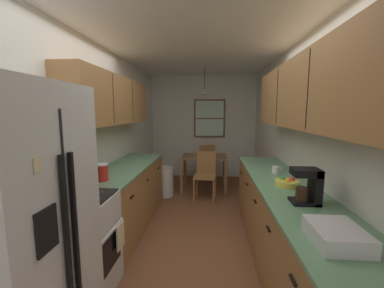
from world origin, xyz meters
TOP-DOWN VIEW (x-y plane):
  - ground_plane at (0.00, 1.00)m, footprint 12.00×12.00m
  - wall_left at (-1.35, 1.00)m, footprint 0.10×9.00m
  - wall_right at (1.35, 1.00)m, footprint 0.10×9.00m
  - wall_back at (0.00, 3.65)m, footprint 4.40×0.10m
  - ceiling_slab at (0.00, 1.00)m, footprint 4.40×9.00m
  - refrigerator at (-0.94, -1.30)m, footprint 0.74×0.78m
  - stove_range at (-0.99, -0.58)m, footprint 0.66×0.61m
  - microwave_over_range at (-1.11, -0.58)m, footprint 0.39×0.64m
  - counter_left at (-1.00, 0.77)m, footprint 0.64×2.10m
  - upper_cabinets_left at (-1.14, 0.72)m, footprint 0.33×2.18m
  - counter_right at (1.00, 0.05)m, footprint 0.64×3.12m
  - upper_cabinets_right at (1.14, -0.00)m, footprint 0.33×2.80m
  - dining_table at (0.06, 2.56)m, footprint 0.95×0.71m
  - dining_chair_near at (0.10, 2.00)m, footprint 0.44×0.44m
  - dining_chair_far at (0.10, 3.12)m, footprint 0.45×0.45m
  - pendant_light at (0.06, 2.56)m, footprint 0.26×0.26m
  - back_window at (0.16, 3.58)m, footprint 0.77×0.05m
  - trash_bin at (-0.70, 2.06)m, footprint 0.33×0.33m
  - storage_canister at (-1.00, 0.02)m, footprint 0.13×0.13m
  - dish_towel at (-0.64, -0.43)m, footprint 0.02×0.16m
  - coffee_maker at (1.03, -0.49)m, footprint 0.22×0.18m
  - mug_by_coffeemaker at (1.02, 0.53)m, footprint 0.12×0.08m
  - fruit_bowl at (1.00, -0.01)m, footprint 0.25×0.25m
  - dish_rack at (0.95, -1.12)m, footprint 0.28×0.34m
  - table_serving_bowl at (0.06, 2.52)m, footprint 0.18×0.18m

SIDE VIEW (x-z plane):
  - ground_plane at x=0.00m, z-range 0.00..0.00m
  - trash_bin at x=-0.70m, z-range 0.00..0.58m
  - counter_right at x=1.00m, z-range 0.00..0.90m
  - counter_left at x=-1.00m, z-range 0.00..0.90m
  - stove_range at x=-0.99m, z-range -0.08..1.02m
  - dish_towel at x=-0.64m, z-range 0.38..0.62m
  - dining_chair_near at x=0.10m, z-range 0.05..0.95m
  - dining_chair_far at x=0.10m, z-range 0.05..0.95m
  - dining_table at x=0.06m, z-range 0.24..0.97m
  - table_serving_bowl at x=0.06m, z-range 0.72..0.78m
  - refrigerator at x=-0.94m, z-range 0.00..1.83m
  - fruit_bowl at x=1.00m, z-range 0.89..0.98m
  - mug_by_coffeemaker at x=1.02m, z-range 0.90..0.99m
  - dish_rack at x=0.95m, z-range 0.90..1.00m
  - storage_canister at x=-1.00m, z-range 0.90..1.09m
  - coffee_maker at x=1.03m, z-range 0.91..1.21m
  - wall_left at x=-1.35m, z-range 0.00..2.55m
  - wall_right at x=1.35m, z-range 0.00..2.55m
  - wall_back at x=0.00m, z-range 0.00..2.55m
  - back_window at x=0.16m, z-range 1.02..1.96m
  - microwave_over_range at x=-1.11m, z-range 1.48..1.80m
  - upper_cabinets_left at x=-1.14m, z-range 1.50..2.14m
  - upper_cabinets_right at x=1.14m, z-range 1.50..2.19m
  - pendant_light at x=0.06m, z-range 1.80..2.33m
  - ceiling_slab at x=0.00m, z-range 2.55..2.63m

